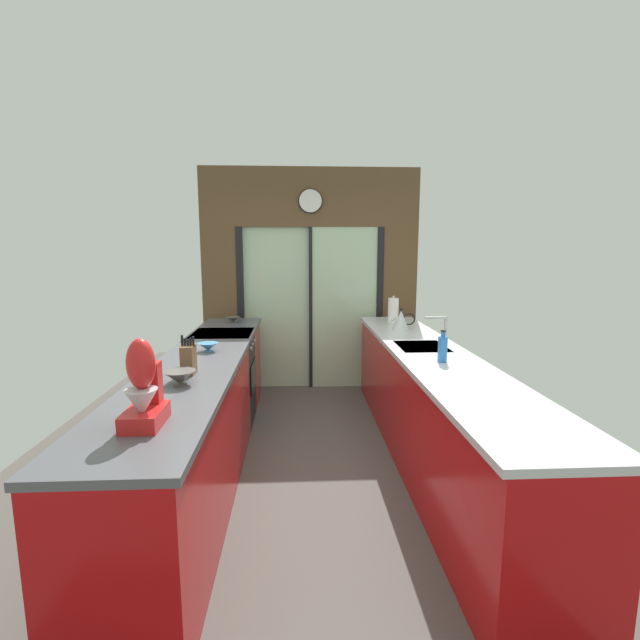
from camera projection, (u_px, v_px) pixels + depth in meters
name	position (u px, v px, depth m)	size (l,w,h in m)	color
ground_plane	(317.00, 449.00, 3.98)	(5.04, 7.60, 0.02)	#4C4742
back_wall_unit	(310.00, 266.00, 5.51)	(2.64, 0.12, 2.70)	brown
left_counter_run	(200.00, 419.00, 3.39)	(0.62, 3.80, 0.92)	#AD0C0F
right_counter_run	(431.00, 407.00, 3.65)	(0.62, 3.80, 0.92)	#AD0C0F
sink_faucet	(442.00, 326.00, 3.81)	(0.19, 0.02, 0.26)	#B7BABC
oven_range	(224.00, 378.00, 4.50)	(0.60, 0.60, 0.92)	black
mixing_bowl_near	(180.00, 377.00, 2.74)	(0.20, 0.20, 0.09)	#514C47
mixing_bowl_mid	(208.00, 347.00, 3.62)	(0.16, 0.16, 0.07)	teal
mixing_bowl_far	(233.00, 319.00, 5.05)	(0.16, 0.16, 0.06)	#514C47
knife_block	(189.00, 359.00, 2.96)	(0.09, 0.14, 0.26)	brown
stand_mixer	(144.00, 392.00, 2.09)	(0.17, 0.27, 0.42)	red
kettle	(401.00, 320.00, 4.58)	(0.27, 0.18, 0.22)	#B7BABC
soap_bottle	(443.00, 349.00, 3.28)	(0.07, 0.07, 0.24)	#286BB7
paper_towel_roll	(393.00, 311.00, 4.94)	(0.13, 0.13, 0.31)	#B7BABC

